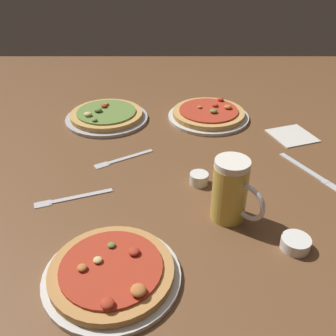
{
  "coord_description": "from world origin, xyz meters",
  "views": [
    {
      "loc": [
        -0.0,
        -0.95,
        0.63
      ],
      "look_at": [
        0.0,
        0.0,
        0.02
      ],
      "focal_mm": 40.79,
      "sensor_mm": 36.0,
      "label": 1
    }
  ],
  "objects_px": {
    "ramekin_butter": "(295,243)",
    "fork_left": "(123,159)",
    "beer_mug_dark": "(231,191)",
    "knife_right": "(309,171)",
    "pizza_plate_side": "(107,116)",
    "pizza_plate_far": "(208,114)",
    "napkin_folded": "(292,135)",
    "fork_spare": "(72,198)",
    "ramekin_sauce": "(199,179)",
    "pizza_plate_near": "(112,273)"
  },
  "relations": [
    {
      "from": "ramekin_sauce",
      "to": "fork_spare",
      "type": "xyz_separation_m",
      "value": [
        -0.35,
        -0.07,
        -0.01
      ]
    },
    {
      "from": "ramekin_sauce",
      "to": "knife_right",
      "type": "xyz_separation_m",
      "value": [
        0.34,
        0.06,
        -0.01
      ]
    },
    {
      "from": "pizza_plate_side",
      "to": "pizza_plate_far",
      "type": "bearing_deg",
      "value": 2.08
    },
    {
      "from": "knife_right",
      "to": "pizza_plate_side",
      "type": "bearing_deg",
      "value": 151.19
    },
    {
      "from": "pizza_plate_near",
      "to": "fork_spare",
      "type": "xyz_separation_m",
      "value": [
        -0.14,
        0.28,
        -0.01
      ]
    },
    {
      "from": "pizza_plate_near",
      "to": "pizza_plate_far",
      "type": "xyz_separation_m",
      "value": [
        0.27,
        0.79,
        -0.0
      ]
    },
    {
      "from": "ramekin_butter",
      "to": "knife_right",
      "type": "distance_m",
      "value": 0.35
    },
    {
      "from": "ramekin_sauce",
      "to": "knife_right",
      "type": "relative_size",
      "value": 0.25
    },
    {
      "from": "ramekin_butter",
      "to": "fork_left",
      "type": "height_order",
      "value": "ramekin_butter"
    },
    {
      "from": "napkin_folded",
      "to": "fork_spare",
      "type": "relative_size",
      "value": 0.68
    },
    {
      "from": "pizza_plate_near",
      "to": "napkin_folded",
      "type": "xyz_separation_m",
      "value": [
        0.55,
        0.64,
        -0.01
      ]
    },
    {
      "from": "beer_mug_dark",
      "to": "napkin_folded",
      "type": "distance_m",
      "value": 0.53
    },
    {
      "from": "beer_mug_dark",
      "to": "napkin_folded",
      "type": "height_order",
      "value": "beer_mug_dark"
    },
    {
      "from": "ramekin_butter",
      "to": "fork_spare",
      "type": "distance_m",
      "value": 0.58
    },
    {
      "from": "napkin_folded",
      "to": "ramekin_sauce",
      "type": "bearing_deg",
      "value": -140.28
    },
    {
      "from": "pizza_plate_near",
      "to": "fork_spare",
      "type": "relative_size",
      "value": 1.42
    },
    {
      "from": "ramekin_sauce",
      "to": "napkin_folded",
      "type": "height_order",
      "value": "ramekin_sauce"
    },
    {
      "from": "pizza_plate_far",
      "to": "ramekin_sauce",
      "type": "relative_size",
      "value": 5.74
    },
    {
      "from": "beer_mug_dark",
      "to": "ramekin_sauce",
      "type": "xyz_separation_m",
      "value": [
        -0.07,
        0.15,
        -0.07
      ]
    },
    {
      "from": "beer_mug_dark",
      "to": "fork_spare",
      "type": "height_order",
      "value": "beer_mug_dark"
    },
    {
      "from": "fork_left",
      "to": "pizza_plate_far",
      "type": "bearing_deg",
      "value": 45.55
    },
    {
      "from": "ramekin_sauce",
      "to": "ramekin_butter",
      "type": "xyz_separation_m",
      "value": [
        0.2,
        -0.26,
        -0.0
      ]
    },
    {
      "from": "ramekin_butter",
      "to": "fork_spare",
      "type": "height_order",
      "value": "ramekin_butter"
    },
    {
      "from": "pizza_plate_far",
      "to": "fork_spare",
      "type": "distance_m",
      "value": 0.66
    },
    {
      "from": "ramekin_sauce",
      "to": "pizza_plate_near",
      "type": "bearing_deg",
      "value": -120.47
    },
    {
      "from": "pizza_plate_near",
      "to": "pizza_plate_side",
      "type": "xyz_separation_m",
      "value": [
        -0.12,
        0.77,
        -0.0
      ]
    },
    {
      "from": "pizza_plate_far",
      "to": "knife_right",
      "type": "height_order",
      "value": "pizza_plate_far"
    },
    {
      "from": "beer_mug_dark",
      "to": "fork_left",
      "type": "bearing_deg",
      "value": 136.46
    },
    {
      "from": "ramekin_sauce",
      "to": "ramekin_butter",
      "type": "relative_size",
      "value": 0.79
    },
    {
      "from": "ramekin_sauce",
      "to": "ramekin_butter",
      "type": "height_order",
      "value": "ramekin_sauce"
    },
    {
      "from": "fork_spare",
      "to": "fork_left",
      "type": "bearing_deg",
      "value": 60.14
    },
    {
      "from": "fork_spare",
      "to": "pizza_plate_far",
      "type": "bearing_deg",
      "value": 50.74
    },
    {
      "from": "ramekin_sauce",
      "to": "ramekin_butter",
      "type": "distance_m",
      "value": 0.33
    },
    {
      "from": "beer_mug_dark",
      "to": "ramekin_sauce",
      "type": "height_order",
      "value": "beer_mug_dark"
    },
    {
      "from": "pizza_plate_far",
      "to": "knife_right",
      "type": "bearing_deg",
      "value": -54.3
    },
    {
      "from": "pizza_plate_near",
      "to": "ramekin_sauce",
      "type": "xyz_separation_m",
      "value": [
        0.21,
        0.35,
        -0.0
      ]
    },
    {
      "from": "fork_left",
      "to": "napkin_folded",
      "type": "bearing_deg",
      "value": 15.12
    },
    {
      "from": "napkin_folded",
      "to": "pizza_plate_far",
      "type": "bearing_deg",
      "value": 152.35
    },
    {
      "from": "beer_mug_dark",
      "to": "pizza_plate_near",
      "type": "bearing_deg",
      "value": -143.6
    },
    {
      "from": "pizza_plate_far",
      "to": "ramekin_sauce",
      "type": "height_order",
      "value": "pizza_plate_far"
    },
    {
      "from": "beer_mug_dark",
      "to": "napkin_folded",
      "type": "xyz_separation_m",
      "value": [
        0.28,
        0.44,
        -0.08
      ]
    },
    {
      "from": "ramekin_butter",
      "to": "knife_right",
      "type": "bearing_deg",
      "value": 67.32
    },
    {
      "from": "napkin_folded",
      "to": "knife_right",
      "type": "height_order",
      "value": "napkin_folded"
    },
    {
      "from": "beer_mug_dark",
      "to": "ramekin_butter",
      "type": "bearing_deg",
      "value": -38.57
    },
    {
      "from": "pizza_plate_near",
      "to": "pizza_plate_far",
      "type": "relative_size",
      "value": 0.94
    },
    {
      "from": "pizza_plate_far",
      "to": "knife_right",
      "type": "distance_m",
      "value": 0.46
    },
    {
      "from": "ramekin_butter",
      "to": "napkin_folded",
      "type": "bearing_deg",
      "value": 75.19
    },
    {
      "from": "pizza_plate_far",
      "to": "pizza_plate_near",
      "type": "bearing_deg",
      "value": -109.09
    },
    {
      "from": "pizza_plate_side",
      "to": "fork_left",
      "type": "distance_m",
      "value": 0.3
    },
    {
      "from": "pizza_plate_far",
      "to": "pizza_plate_side",
      "type": "distance_m",
      "value": 0.39
    }
  ]
}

